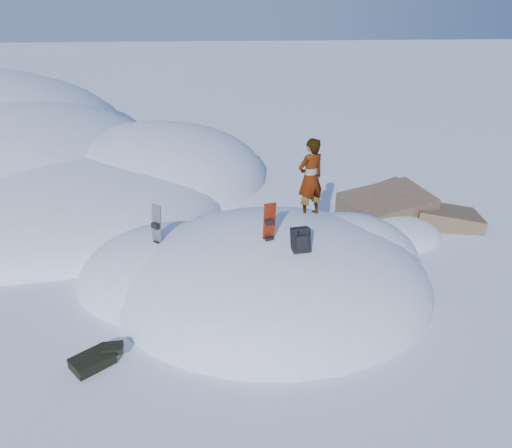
{
  "coord_description": "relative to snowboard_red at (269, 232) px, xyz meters",
  "views": [
    {
      "loc": [
        -1.07,
        -9.41,
        6.0
      ],
      "look_at": [
        -0.36,
        0.3,
        1.43
      ],
      "focal_mm": 35.0,
      "sensor_mm": 36.0,
      "label": 1
    }
  ],
  "objects": [
    {
      "name": "ground",
      "position": [
        0.16,
        0.51,
        -1.63
      ],
      "size": [
        120.0,
        120.0,
        0.0
      ],
      "primitive_type": "plane",
      "color": "white",
      "rests_on": "ground"
    },
    {
      "name": "backpack",
      "position": [
        0.58,
        -0.4,
        -0.0
      ],
      "size": [
        0.4,
        0.45,
        0.57
      ],
      "rotation": [
        0.0,
        0.0,
        0.15
      ],
      "color": "black",
      "rests_on": "snow_mound"
    },
    {
      "name": "snowboard_dark",
      "position": [
        -2.35,
        0.86,
        -0.44
      ],
      "size": [
        0.31,
        0.31,
        1.44
      ],
      "rotation": [
        0.0,
        0.0,
        -0.74
      ],
      "color": "black",
      "rests_on": "snow_mound"
    },
    {
      "name": "snowboard_red",
      "position": [
        0.0,
        0.0,
        0.0
      ],
      "size": [
        0.28,
        0.22,
        1.32
      ],
      "rotation": [
        0.0,
        0.0,
        0.25
      ],
      "color": "red",
      "rests_on": "snow_mound"
    },
    {
      "name": "person",
      "position": [
        1.07,
        1.51,
        0.57
      ],
      "size": [
        0.79,
        0.69,
        1.83
      ],
      "primitive_type": "imported",
      "rotation": [
        0.0,
        0.0,
        3.61
      ],
      "color": "slate",
      "rests_on": "snow_mound"
    },
    {
      "name": "rock_outcrop",
      "position": [
        3.88,
        3.52,
        -1.61
      ],
      "size": [
        4.68,
        4.41,
        1.68
      ],
      "color": "brown",
      "rests_on": "ground"
    },
    {
      "name": "snow_mound",
      "position": [
        -0.01,
        0.75,
        -1.63
      ],
      "size": [
        8.0,
        6.0,
        3.0
      ],
      "color": "white",
      "rests_on": "ground"
    },
    {
      "name": "gear_pile",
      "position": [
        -3.22,
        -1.78,
        -1.51
      ],
      "size": [
        0.93,
        0.81,
        0.24
      ],
      "rotation": [
        0.0,
        0.0,
        0.69
      ],
      "color": "black",
      "rests_on": "ground"
    }
  ]
}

